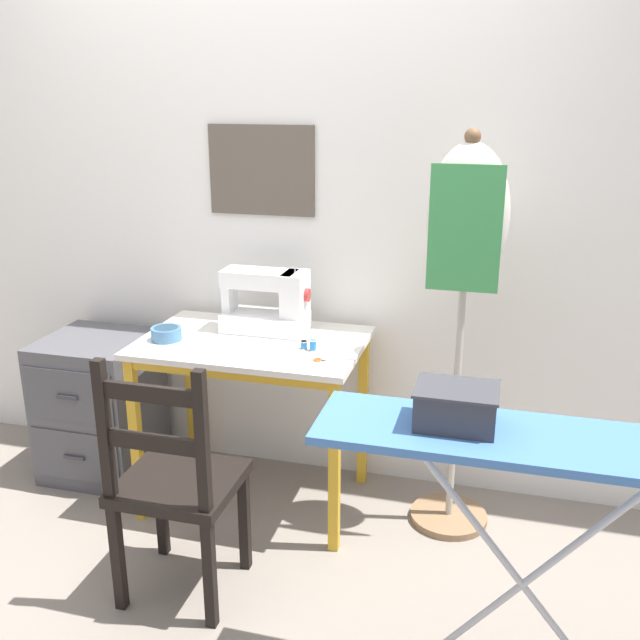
{
  "coord_description": "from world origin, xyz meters",
  "views": [
    {
      "loc": [
        0.99,
        -2.29,
        1.73
      ],
      "look_at": [
        0.3,
        0.27,
        0.87
      ],
      "focal_mm": 40.0,
      "sensor_mm": 36.0,
      "label": 1
    }
  ],
  "objects_px": {
    "sewing_machine": "(269,303)",
    "fabric_bowl": "(166,333)",
    "thread_spool_mid_table": "(313,345)",
    "wooden_chair": "(176,485)",
    "filing_cabinet": "(100,406)",
    "storage_box": "(456,406)",
    "thread_spool_near_machine": "(304,345)",
    "ironing_board": "(536,456)",
    "dress_form": "(466,246)",
    "scissors": "(323,361)"
  },
  "relations": [
    {
      "from": "fabric_bowl",
      "to": "filing_cabinet",
      "type": "xyz_separation_m",
      "value": [
        -0.44,
        0.15,
        -0.44
      ]
    },
    {
      "from": "filing_cabinet",
      "to": "ironing_board",
      "type": "height_order",
      "value": "ironing_board"
    },
    {
      "from": "dress_form",
      "to": "ironing_board",
      "type": "distance_m",
      "value": 1.02
    },
    {
      "from": "wooden_chair",
      "to": "dress_form",
      "type": "height_order",
      "value": "dress_form"
    },
    {
      "from": "fabric_bowl",
      "to": "ironing_board",
      "type": "bearing_deg",
      "value": -28.17
    },
    {
      "from": "thread_spool_near_machine",
      "to": "filing_cabinet",
      "type": "height_order",
      "value": "thread_spool_near_machine"
    },
    {
      "from": "thread_spool_near_machine",
      "to": "storage_box",
      "type": "relative_size",
      "value": 0.15
    },
    {
      "from": "thread_spool_mid_table",
      "to": "filing_cabinet",
      "type": "xyz_separation_m",
      "value": [
        -1.06,
        0.12,
        -0.44
      ]
    },
    {
      "from": "sewing_machine",
      "to": "thread_spool_near_machine",
      "type": "height_order",
      "value": "sewing_machine"
    },
    {
      "from": "scissors",
      "to": "dress_form",
      "type": "distance_m",
      "value": 0.68
    },
    {
      "from": "thread_spool_mid_table",
      "to": "filing_cabinet",
      "type": "relative_size",
      "value": 0.07
    },
    {
      "from": "dress_form",
      "to": "filing_cabinet",
      "type": "bearing_deg",
      "value": 179.84
    },
    {
      "from": "fabric_bowl",
      "to": "filing_cabinet",
      "type": "distance_m",
      "value": 0.65
    },
    {
      "from": "fabric_bowl",
      "to": "scissors",
      "type": "relative_size",
      "value": 1.0
    },
    {
      "from": "fabric_bowl",
      "to": "wooden_chair",
      "type": "xyz_separation_m",
      "value": [
        0.29,
        -0.56,
        -0.34
      ]
    },
    {
      "from": "scissors",
      "to": "ironing_board",
      "type": "xyz_separation_m",
      "value": [
        0.75,
        -0.7,
        0.08
      ]
    },
    {
      "from": "dress_form",
      "to": "thread_spool_mid_table",
      "type": "bearing_deg",
      "value": -168.79
    },
    {
      "from": "wooden_chair",
      "to": "filing_cabinet",
      "type": "xyz_separation_m",
      "value": [
        -0.74,
        0.71,
        -0.11
      ]
    },
    {
      "from": "sewing_machine",
      "to": "wooden_chair",
      "type": "bearing_deg",
      "value": -95.98
    },
    {
      "from": "filing_cabinet",
      "to": "dress_form",
      "type": "xyz_separation_m",
      "value": [
        1.62,
        -0.0,
        0.85
      ]
    },
    {
      "from": "dress_form",
      "to": "storage_box",
      "type": "distance_m",
      "value": 0.93
    },
    {
      "from": "wooden_chair",
      "to": "dress_form",
      "type": "bearing_deg",
      "value": 38.62
    },
    {
      "from": "thread_spool_mid_table",
      "to": "filing_cabinet",
      "type": "distance_m",
      "value": 1.15
    },
    {
      "from": "filing_cabinet",
      "to": "dress_form",
      "type": "bearing_deg",
      "value": -0.16
    },
    {
      "from": "thread_spool_mid_table",
      "to": "wooden_chair",
      "type": "height_order",
      "value": "wooden_chair"
    },
    {
      "from": "scissors",
      "to": "storage_box",
      "type": "xyz_separation_m",
      "value": [
        0.54,
        -0.68,
        0.18
      ]
    },
    {
      "from": "dress_form",
      "to": "scissors",
      "type": "bearing_deg",
      "value": -156.22
    },
    {
      "from": "wooden_chair",
      "to": "ironing_board",
      "type": "distance_m",
      "value": 1.23
    },
    {
      "from": "wooden_chair",
      "to": "thread_spool_mid_table",
      "type": "bearing_deg",
      "value": 61.45
    },
    {
      "from": "fabric_bowl",
      "to": "storage_box",
      "type": "height_order",
      "value": "storage_box"
    },
    {
      "from": "wooden_chair",
      "to": "storage_box",
      "type": "distance_m",
      "value": 1.08
    },
    {
      "from": "fabric_bowl",
      "to": "thread_spool_mid_table",
      "type": "relative_size",
      "value": 2.82
    },
    {
      "from": "sewing_machine",
      "to": "fabric_bowl",
      "type": "relative_size",
      "value": 2.95
    },
    {
      "from": "fabric_bowl",
      "to": "scissors",
      "type": "xyz_separation_m",
      "value": [
        0.69,
        -0.07,
        -0.03
      ]
    },
    {
      "from": "thread_spool_mid_table",
      "to": "wooden_chair",
      "type": "distance_m",
      "value": 0.75
    },
    {
      "from": "sewing_machine",
      "to": "thread_spool_near_machine",
      "type": "bearing_deg",
      "value": -40.56
    },
    {
      "from": "dress_form",
      "to": "wooden_chair",
      "type": "bearing_deg",
      "value": -141.38
    },
    {
      "from": "thread_spool_near_machine",
      "to": "filing_cabinet",
      "type": "relative_size",
      "value": 0.05
    },
    {
      "from": "thread_spool_near_machine",
      "to": "ironing_board",
      "type": "xyz_separation_m",
      "value": [
        0.86,
        -0.82,
        0.06
      ]
    },
    {
      "from": "filing_cabinet",
      "to": "dress_form",
      "type": "relative_size",
      "value": 0.41
    },
    {
      "from": "thread_spool_near_machine",
      "to": "wooden_chair",
      "type": "distance_m",
      "value": 0.74
    },
    {
      "from": "wooden_chair",
      "to": "dress_form",
      "type": "distance_m",
      "value": 1.35
    },
    {
      "from": "thread_spool_near_machine",
      "to": "storage_box",
      "type": "distance_m",
      "value": 1.05
    },
    {
      "from": "wooden_chair",
      "to": "sewing_machine",
      "type": "bearing_deg",
      "value": 84.02
    },
    {
      "from": "sewing_machine",
      "to": "thread_spool_near_machine",
      "type": "distance_m",
      "value": 0.29
    },
    {
      "from": "scissors",
      "to": "dress_form",
      "type": "bearing_deg",
      "value": 23.78
    },
    {
      "from": "wooden_chair",
      "to": "thread_spool_near_machine",
      "type": "bearing_deg",
      "value": 64.96
    },
    {
      "from": "sewing_machine",
      "to": "thread_spool_near_machine",
      "type": "xyz_separation_m",
      "value": [
        0.2,
        -0.17,
        -0.11
      ]
    },
    {
      "from": "scissors",
      "to": "thread_spool_mid_table",
      "type": "height_order",
      "value": "thread_spool_mid_table"
    },
    {
      "from": "thread_spool_near_machine",
      "to": "filing_cabinet",
      "type": "bearing_deg",
      "value": 174.18
    }
  ]
}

